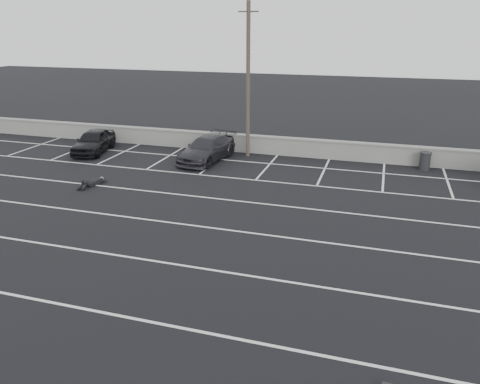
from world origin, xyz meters
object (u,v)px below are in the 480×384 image
(car_right, at_px, (207,149))
(trash_bin, at_px, (425,161))
(utility_pole, at_px, (248,81))
(car_left, at_px, (94,141))
(person, at_px, (95,180))

(car_right, height_order, trash_bin, car_right)
(utility_pole, bearing_deg, car_left, -168.13)
(car_left, xyz_separation_m, person, (3.43, -5.11, -0.47))
(utility_pole, xyz_separation_m, trash_bin, (9.65, 0.15, -3.78))
(person, bearing_deg, car_left, 130.20)
(utility_pole, bearing_deg, trash_bin, 0.92)
(car_right, bearing_deg, person, -116.86)
(utility_pole, height_order, person, utility_pole)
(car_left, relative_size, utility_pole, 0.47)
(utility_pole, distance_m, trash_bin, 10.36)
(car_right, relative_size, trash_bin, 4.90)
(utility_pole, relative_size, trash_bin, 8.99)
(car_right, height_order, person, car_right)
(car_right, xyz_separation_m, trash_bin, (11.56, 1.74, -0.19))
(car_right, distance_m, person, 6.55)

